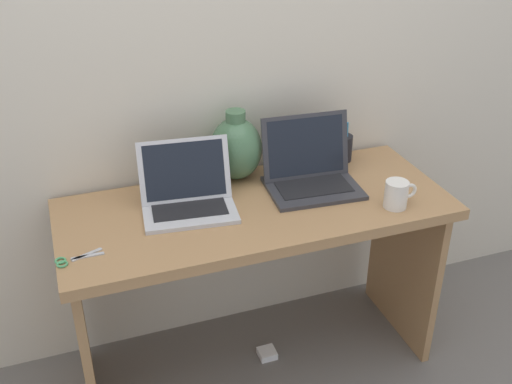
{
  "coord_description": "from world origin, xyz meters",
  "views": [
    {
      "loc": [
        -0.62,
        -1.75,
        1.82
      ],
      "look_at": [
        0.0,
        0.0,
        0.79
      ],
      "focal_mm": 43.19,
      "sensor_mm": 36.0,
      "label": 1
    }
  ],
  "objects_px": {
    "laptop_left": "(187,192)",
    "coffee_mug": "(397,194)",
    "pen_cup": "(342,148)",
    "scissors": "(71,260)",
    "power_brick": "(267,353)",
    "laptop_right": "(310,168)",
    "green_vase": "(236,148)"
  },
  "relations": [
    {
      "from": "laptop_left",
      "to": "laptop_right",
      "type": "relative_size",
      "value": 0.98
    },
    {
      "from": "green_vase",
      "to": "power_brick",
      "type": "xyz_separation_m",
      "value": [
        0.05,
        -0.22,
        -0.84
      ]
    },
    {
      "from": "green_vase",
      "to": "scissors",
      "type": "height_order",
      "value": "green_vase"
    },
    {
      "from": "laptop_left",
      "to": "coffee_mug",
      "type": "distance_m",
      "value": 0.72
    },
    {
      "from": "pen_cup",
      "to": "laptop_right",
      "type": "bearing_deg",
      "value": -144.94
    },
    {
      "from": "green_vase",
      "to": "laptop_right",
      "type": "bearing_deg",
      "value": -31.76
    },
    {
      "from": "laptop_left",
      "to": "scissors",
      "type": "xyz_separation_m",
      "value": [
        -0.41,
        -0.2,
        -0.06
      ]
    },
    {
      "from": "laptop_right",
      "to": "power_brick",
      "type": "distance_m",
      "value": 0.81
    },
    {
      "from": "coffee_mug",
      "to": "scissors",
      "type": "relative_size",
      "value": 0.82
    },
    {
      "from": "power_brick",
      "to": "laptop_right",
      "type": "bearing_deg",
      "value": 20.72
    },
    {
      "from": "laptop_left",
      "to": "pen_cup",
      "type": "height_order",
      "value": "laptop_left"
    },
    {
      "from": "laptop_right",
      "to": "coffee_mug",
      "type": "xyz_separation_m",
      "value": [
        0.22,
        -0.25,
        -0.02
      ]
    },
    {
      "from": "coffee_mug",
      "to": "pen_cup",
      "type": "bearing_deg",
      "value": 91.59
    },
    {
      "from": "laptop_left",
      "to": "pen_cup",
      "type": "relative_size",
      "value": 1.82
    },
    {
      "from": "laptop_left",
      "to": "pen_cup",
      "type": "xyz_separation_m",
      "value": [
        0.67,
        0.15,
        -0.0
      ]
    },
    {
      "from": "green_vase",
      "to": "power_brick",
      "type": "bearing_deg",
      "value": -76.92
    },
    {
      "from": "laptop_left",
      "to": "pen_cup",
      "type": "distance_m",
      "value": 0.69
    },
    {
      "from": "laptop_right",
      "to": "green_vase",
      "type": "bearing_deg",
      "value": 148.24
    },
    {
      "from": "scissors",
      "to": "power_brick",
      "type": "relative_size",
      "value": 2.11
    },
    {
      "from": "green_vase",
      "to": "pen_cup",
      "type": "bearing_deg",
      "value": -0.08
    },
    {
      "from": "pen_cup",
      "to": "power_brick",
      "type": "height_order",
      "value": "pen_cup"
    },
    {
      "from": "power_brick",
      "to": "pen_cup",
      "type": "bearing_deg",
      "value": 28.76
    },
    {
      "from": "coffee_mug",
      "to": "laptop_right",
      "type": "bearing_deg",
      "value": 130.98
    },
    {
      "from": "laptop_right",
      "to": "laptop_left",
      "type": "bearing_deg",
      "value": -179.05
    },
    {
      "from": "pen_cup",
      "to": "power_brick",
      "type": "distance_m",
      "value": 0.89
    },
    {
      "from": "scissors",
      "to": "power_brick",
      "type": "distance_m",
      "value": 1.01
    },
    {
      "from": "laptop_right",
      "to": "pen_cup",
      "type": "bearing_deg",
      "value": 35.06
    },
    {
      "from": "laptop_left",
      "to": "coffee_mug",
      "type": "xyz_separation_m",
      "value": [
        0.68,
        -0.24,
        -0.01
      ]
    },
    {
      "from": "pen_cup",
      "to": "scissors",
      "type": "relative_size",
      "value": 1.27
    },
    {
      "from": "pen_cup",
      "to": "power_brick",
      "type": "xyz_separation_m",
      "value": [
        -0.39,
        -0.21,
        -0.77
      ]
    },
    {
      "from": "laptop_right",
      "to": "pen_cup",
      "type": "height_order",
      "value": "laptop_right"
    },
    {
      "from": "coffee_mug",
      "to": "scissors",
      "type": "height_order",
      "value": "coffee_mug"
    }
  ]
}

